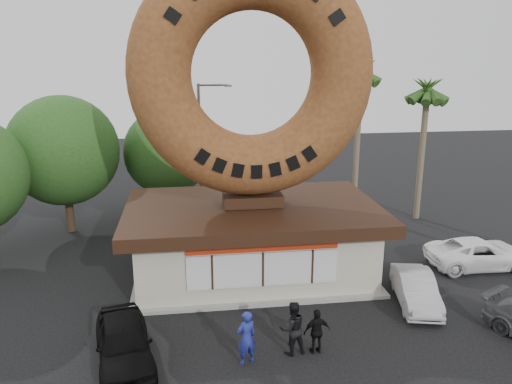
{
  "coord_description": "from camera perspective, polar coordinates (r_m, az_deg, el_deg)",
  "views": [
    {
      "loc": [
        -2.75,
        -14.98,
        9.83
      ],
      "look_at": [
        -0.12,
        4.0,
        4.44
      ],
      "focal_mm": 35.0,
      "sensor_mm": 36.0,
      "label": 1
    }
  ],
  "objects": [
    {
      "name": "palm_near",
      "position": [
        30.78,
        11.88,
        12.73
      ],
      "size": [
        2.6,
        2.6,
        9.75
      ],
      "color": "#726651",
      "rests_on": "ground"
    },
    {
      "name": "person_right",
      "position": [
        17.48,
        6.98,
        -15.53
      ],
      "size": [
        0.98,
        0.5,
        1.6
      ],
      "primitive_type": "imported",
      "rotation": [
        0.0,
        0.0,
        3.26
      ],
      "color": "black",
      "rests_on": "ground"
    },
    {
      "name": "giant_donut",
      "position": [
        21.18,
        -0.42,
        13.27
      ],
      "size": [
        10.26,
        2.62,
        10.26
      ],
      "primitive_type": "torus",
      "rotation": [
        1.57,
        0.0,
        0.0
      ],
      "color": "brown",
      "rests_on": "donut_shop"
    },
    {
      "name": "person_left",
      "position": [
        16.78,
        -1.11,
        -16.3
      ],
      "size": [
        0.8,
        0.66,
        1.87
      ],
      "primitive_type": "imported",
      "rotation": [
        0.0,
        0.0,
        3.51
      ],
      "color": "navy",
      "rests_on": "ground"
    },
    {
      "name": "car_white",
      "position": [
        25.93,
        24.16,
        -6.41
      ],
      "size": [
        4.95,
        2.37,
        1.36
      ],
      "primitive_type": "imported",
      "rotation": [
        0.0,
        0.0,
        1.55
      ],
      "color": "white",
      "rests_on": "ground"
    },
    {
      "name": "tree_mid",
      "position": [
        30.57,
        -10.11,
        4.5
      ],
      "size": [
        5.2,
        5.2,
        6.63
      ],
      "color": "#473321",
      "rests_on": "ground"
    },
    {
      "name": "palm_far",
      "position": [
        30.82,
        18.97,
        10.5
      ],
      "size": [
        2.6,
        2.6,
        8.75
      ],
      "color": "#726651",
      "rests_on": "ground"
    },
    {
      "name": "car_black",
      "position": [
        17.46,
        -14.88,
        -16.27
      ],
      "size": [
        2.53,
        4.56,
        1.47
      ],
      "primitive_type": "imported",
      "rotation": [
        0.0,
        0.0,
        0.19
      ],
      "color": "black",
      "rests_on": "ground"
    },
    {
      "name": "street_lamp",
      "position": [
        31.45,
        -6.17,
        5.82
      ],
      "size": [
        2.11,
        0.2,
        8.0
      ],
      "color": "#59595E",
      "rests_on": "ground"
    },
    {
      "name": "car_silver",
      "position": [
        21.41,
        17.79,
        -10.51
      ],
      "size": [
        2.16,
        4.11,
        1.29
      ],
      "primitive_type": "imported",
      "rotation": [
        0.0,
        0.0,
        -0.21
      ],
      "color": "#AFAEB4",
      "rests_on": "ground"
    },
    {
      "name": "donut_shop",
      "position": [
        22.63,
        -0.38,
        -5.17
      ],
      "size": [
        11.2,
        7.2,
        3.8
      ],
      "color": "beige",
      "rests_on": "ground"
    },
    {
      "name": "person_center",
      "position": [
        17.3,
        4.18,
        -15.26
      ],
      "size": [
        1.03,
        0.87,
        1.88
      ],
      "primitive_type": "imported",
      "rotation": [
        0.0,
        0.0,
        3.33
      ],
      "color": "black",
      "rests_on": "ground"
    },
    {
      "name": "ground",
      "position": [
        18.13,
        2.22,
        -17.14
      ],
      "size": [
        90.0,
        90.0,
        0.0
      ],
      "primitive_type": "plane",
      "color": "black",
      "rests_on": "ground"
    },
    {
      "name": "tree_west",
      "position": [
        29.25,
        -21.15,
        4.42
      ],
      "size": [
        6.0,
        6.0,
        7.65
      ],
      "color": "#473321",
      "rests_on": "ground"
    }
  ]
}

